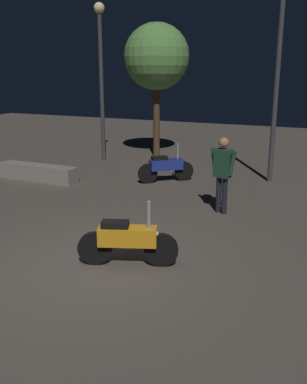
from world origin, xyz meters
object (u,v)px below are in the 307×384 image
object	(u,v)px
motorcycle_orange_foreground	(127,240)
streetlamp_far	(101,64)
motorcycle_blue_parked_left	(166,167)
streetlamp_near	(279,51)
person_rider_beside	(223,168)

from	to	relation	value
motorcycle_orange_foreground	streetlamp_far	distance (m)	9.24
streetlamp_far	motorcycle_orange_foreground	bearing A→B (deg)	-56.17
motorcycle_blue_parked_left	motorcycle_orange_foreground	bearing A→B (deg)	-115.84
motorcycle_orange_foreground	streetlamp_near	size ratio (longest dim) A/B	0.27
person_rider_beside	motorcycle_blue_parked_left	bearing A→B (deg)	66.27
streetlamp_near	streetlamp_far	bearing A→B (deg)	174.27
streetlamp_far	person_rider_beside	bearing A→B (deg)	-35.98
motorcycle_blue_parked_left	streetlamp_near	size ratio (longest dim) A/B	0.22
person_rider_beside	streetlamp_near	xyz separation A→B (m)	(0.45, 3.40, 2.58)
person_rider_beside	streetlamp_far	distance (m)	7.18
motorcycle_orange_foreground	streetlamp_near	bearing A→B (deg)	59.42
person_rider_beside	streetlamp_far	bearing A→B (deg)	72.91
streetlamp_near	streetlamp_far	distance (m)	6.00
person_rider_beside	streetlamp_far	size ratio (longest dim) A/B	0.33
motorcycle_blue_parked_left	streetlamp_far	world-z (taller)	streetlamp_far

